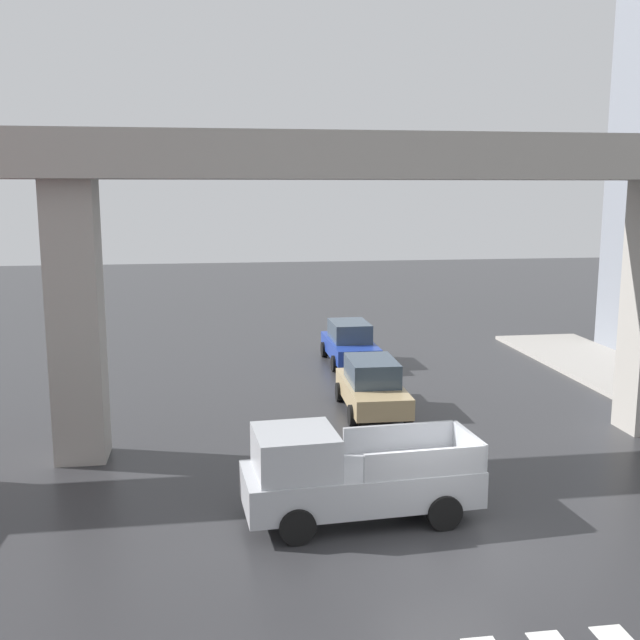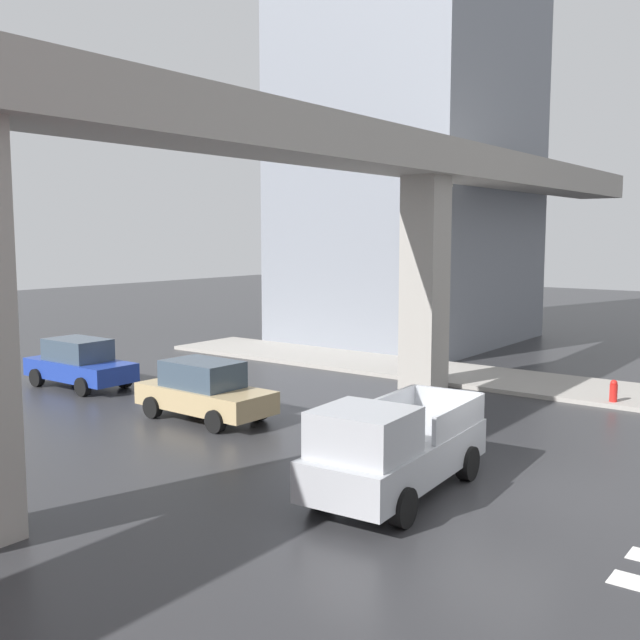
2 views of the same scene
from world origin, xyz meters
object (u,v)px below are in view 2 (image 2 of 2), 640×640
object	(u,v)px
pickup_truck	(392,450)
street_lamp_mid_block	(442,257)
sedan_blue	(79,363)
fire_hydrant	(613,393)
sedan_tan	(204,390)

from	to	relation	value
pickup_truck	street_lamp_mid_block	world-z (taller)	street_lamp_mid_block
sedan_blue	fire_hydrant	world-z (taller)	sedan_blue
pickup_truck	fire_hydrant	distance (m)	11.22
sedan_blue	street_lamp_mid_block	world-z (taller)	street_lamp_mid_block
pickup_truck	street_lamp_mid_block	xyz separation A→B (m)	(11.52, 4.92, 3.57)
pickup_truck	fire_hydrant	xyz separation A→B (m)	(11.12, -1.37, -0.56)
pickup_truck	street_lamp_mid_block	bearing A→B (deg)	23.12
sedan_tan	street_lamp_mid_block	distance (m)	10.37
sedan_blue	sedan_tan	size ratio (longest dim) A/B	0.99
pickup_truck	sedan_blue	xyz separation A→B (m)	(2.83, 14.63, -0.14)
pickup_truck	street_lamp_mid_block	size ratio (longest dim) A/B	0.72
sedan_tan	sedan_blue	bearing A→B (deg)	85.26
sedan_blue	sedan_tan	distance (m)	6.88
fire_hydrant	sedan_tan	bearing A→B (deg)	134.08
sedan_tan	street_lamp_mid_block	size ratio (longest dim) A/B	0.60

